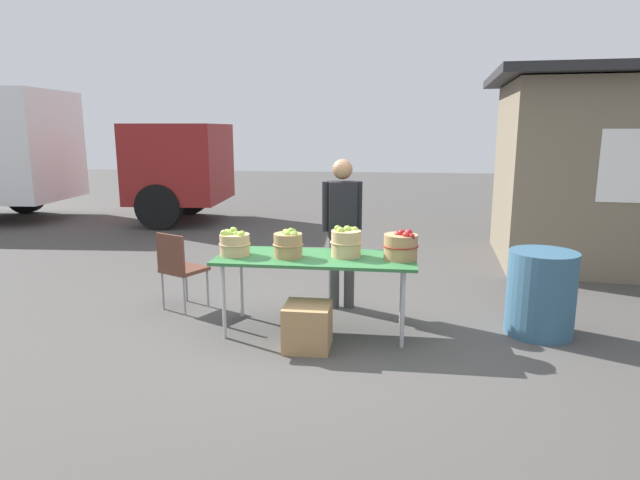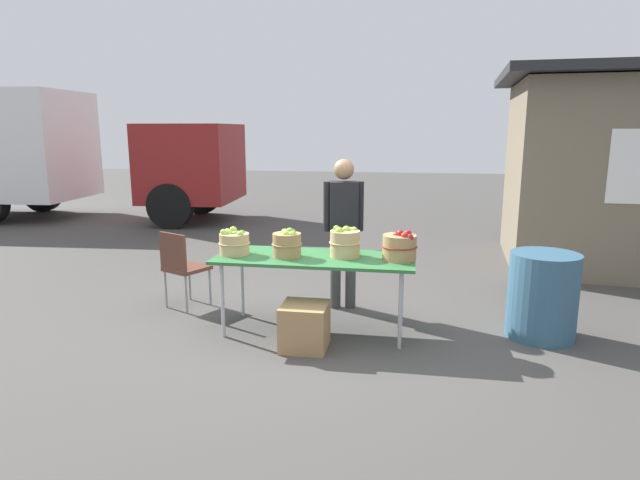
{
  "view_description": "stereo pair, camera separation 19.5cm",
  "coord_description": "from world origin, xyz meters",
  "px_view_note": "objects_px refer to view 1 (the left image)",
  "views": [
    {
      "loc": [
        0.7,
        -4.94,
        1.94
      ],
      "look_at": [
        0.0,
        0.3,
        0.85
      ],
      "focal_mm": 30.15,
      "sensor_mm": 36.0,
      "label": 1
    },
    {
      "loc": [
        0.89,
        -4.91,
        1.94
      ],
      "look_at": [
        0.0,
        0.3,
        0.85
      ],
      "focal_mm": 30.15,
      "sensor_mm": 36.0,
      "label": 2
    }
  ],
  "objects_px": {
    "folding_chair": "(179,265)",
    "apple_basket_red_0": "(401,246)",
    "apple_basket_green_0": "(234,243)",
    "apple_basket_green_1": "(288,244)",
    "apple_basket_green_2": "(346,242)",
    "trash_barrel": "(541,293)",
    "produce_crate": "(308,326)",
    "market_table": "(316,261)",
    "box_truck": "(15,151)",
    "vendor_adult": "(342,222)"
  },
  "relations": [
    {
      "from": "apple_basket_green_2",
      "to": "folding_chair",
      "type": "relative_size",
      "value": 0.35
    },
    {
      "from": "apple_basket_green_2",
      "to": "market_table",
      "type": "bearing_deg",
      "value": -170.11
    },
    {
      "from": "apple_basket_green_0",
      "to": "folding_chair",
      "type": "bearing_deg",
      "value": 148.66
    },
    {
      "from": "market_table",
      "to": "produce_crate",
      "type": "height_order",
      "value": "market_table"
    },
    {
      "from": "box_truck",
      "to": "folding_chair",
      "type": "relative_size",
      "value": 9.1
    },
    {
      "from": "trash_barrel",
      "to": "apple_basket_green_1",
      "type": "bearing_deg",
      "value": -173.4
    },
    {
      "from": "folding_chair",
      "to": "produce_crate",
      "type": "bearing_deg",
      "value": 176.84
    },
    {
      "from": "apple_basket_green_0",
      "to": "apple_basket_red_0",
      "type": "xyz_separation_m",
      "value": [
        1.59,
        0.04,
        0.01
      ]
    },
    {
      "from": "box_truck",
      "to": "trash_barrel",
      "type": "bearing_deg",
      "value": -33.94
    },
    {
      "from": "apple_basket_red_0",
      "to": "vendor_adult",
      "type": "distance_m",
      "value": 0.98
    },
    {
      "from": "trash_barrel",
      "to": "produce_crate",
      "type": "relative_size",
      "value": 1.99
    },
    {
      "from": "apple_basket_green_0",
      "to": "folding_chair",
      "type": "xyz_separation_m",
      "value": [
        -0.77,
        0.47,
        -0.36
      ]
    },
    {
      "from": "apple_basket_red_0",
      "to": "folding_chair",
      "type": "bearing_deg",
      "value": 169.67
    },
    {
      "from": "folding_chair",
      "to": "apple_basket_red_0",
      "type": "bearing_deg",
      "value": -164.36
    },
    {
      "from": "apple_basket_green_0",
      "to": "trash_barrel",
      "type": "height_order",
      "value": "apple_basket_green_0"
    },
    {
      "from": "vendor_adult",
      "to": "apple_basket_red_0",
      "type": "bearing_deg",
      "value": 117.36
    },
    {
      "from": "trash_barrel",
      "to": "produce_crate",
      "type": "bearing_deg",
      "value": -163.33
    },
    {
      "from": "apple_basket_green_1",
      "to": "apple_basket_red_0",
      "type": "xyz_separation_m",
      "value": [
        1.06,
        0.06,
        -0.0
      ]
    },
    {
      "from": "apple_basket_green_2",
      "to": "folding_chair",
      "type": "height_order",
      "value": "apple_basket_green_2"
    },
    {
      "from": "apple_basket_red_0",
      "to": "market_table",
      "type": "bearing_deg",
      "value": 179.74
    },
    {
      "from": "apple_basket_green_0",
      "to": "produce_crate",
      "type": "bearing_deg",
      "value": -26.86
    },
    {
      "from": "apple_basket_green_1",
      "to": "apple_basket_green_2",
      "type": "height_order",
      "value": "apple_basket_green_2"
    },
    {
      "from": "apple_basket_green_1",
      "to": "produce_crate",
      "type": "xyz_separation_m",
      "value": [
        0.24,
        -0.37,
        -0.68
      ]
    },
    {
      "from": "market_table",
      "to": "apple_basket_green_0",
      "type": "bearing_deg",
      "value": -177.01
    },
    {
      "from": "apple_basket_green_0",
      "to": "apple_basket_red_0",
      "type": "distance_m",
      "value": 1.59
    },
    {
      "from": "box_truck",
      "to": "produce_crate",
      "type": "height_order",
      "value": "box_truck"
    },
    {
      "from": "vendor_adult",
      "to": "produce_crate",
      "type": "relative_size",
      "value": 3.99
    },
    {
      "from": "box_truck",
      "to": "market_table",
      "type": "bearing_deg",
      "value": -41.76
    },
    {
      "from": "folding_chair",
      "to": "produce_crate",
      "type": "relative_size",
      "value": 2.1
    },
    {
      "from": "apple_basket_green_1",
      "to": "folding_chair",
      "type": "bearing_deg",
      "value": 159.38
    },
    {
      "from": "market_table",
      "to": "vendor_adult",
      "type": "distance_m",
      "value": 0.81
    },
    {
      "from": "folding_chair",
      "to": "trash_barrel",
      "type": "xyz_separation_m",
      "value": [
        3.7,
        -0.21,
        -0.1
      ]
    },
    {
      "from": "apple_basket_green_1",
      "to": "apple_basket_red_0",
      "type": "relative_size",
      "value": 0.87
    },
    {
      "from": "apple_basket_green_1",
      "to": "produce_crate",
      "type": "bearing_deg",
      "value": -57.02
    },
    {
      "from": "market_table",
      "to": "apple_basket_green_0",
      "type": "xyz_separation_m",
      "value": [
        -0.79,
        -0.04,
        0.16
      ]
    },
    {
      "from": "apple_basket_red_0",
      "to": "trash_barrel",
      "type": "relative_size",
      "value": 0.41
    },
    {
      "from": "apple_basket_green_0",
      "to": "trash_barrel",
      "type": "bearing_deg",
      "value": 4.99
    },
    {
      "from": "market_table",
      "to": "box_truck",
      "type": "distance_m",
      "value": 9.33
    },
    {
      "from": "apple_basket_green_2",
      "to": "folding_chair",
      "type": "bearing_deg",
      "value": 168.43
    },
    {
      "from": "folding_chair",
      "to": "trash_barrel",
      "type": "bearing_deg",
      "value": -157.29
    },
    {
      "from": "apple_basket_green_1",
      "to": "folding_chair",
      "type": "xyz_separation_m",
      "value": [
        -1.3,
        0.49,
        -0.37
      ]
    },
    {
      "from": "trash_barrel",
      "to": "produce_crate",
      "type": "distance_m",
      "value": 2.26
    },
    {
      "from": "apple_basket_green_0",
      "to": "folding_chair",
      "type": "relative_size",
      "value": 0.36
    },
    {
      "from": "box_truck",
      "to": "vendor_adult",
      "type": "bearing_deg",
      "value": -37.3
    },
    {
      "from": "apple_basket_green_1",
      "to": "box_truck",
      "type": "distance_m",
      "value": 9.15
    },
    {
      "from": "apple_basket_green_2",
      "to": "apple_basket_green_1",
      "type": "bearing_deg",
      "value": -168.22
    },
    {
      "from": "box_truck",
      "to": "apple_basket_green_2",
      "type": "bearing_deg",
      "value": -40.46
    },
    {
      "from": "market_table",
      "to": "apple_basket_green_2",
      "type": "relative_size",
      "value": 6.24
    },
    {
      "from": "apple_basket_red_0",
      "to": "produce_crate",
      "type": "bearing_deg",
      "value": -152.33
    },
    {
      "from": "vendor_adult",
      "to": "produce_crate",
      "type": "bearing_deg",
      "value": 68.35
    }
  ]
}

